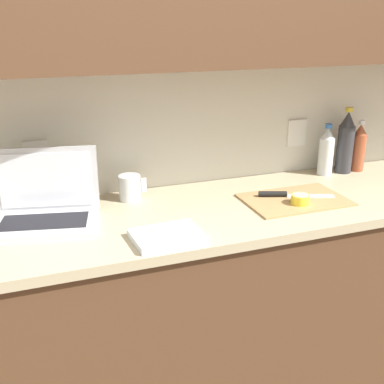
# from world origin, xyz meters

# --- Properties ---
(wall_back) EXTENTS (5.20, 0.38, 2.60)m
(wall_back) POSITION_xyz_m (0.00, 0.22, 1.56)
(wall_back) COLOR silver
(wall_back) RESTS_ON ground_plane
(counter_unit) EXTENTS (2.60, 0.59, 0.92)m
(counter_unit) POSITION_xyz_m (-0.02, 0.00, 0.47)
(counter_unit) COLOR brown
(counter_unit) RESTS_ON ground_plane
(laptop) EXTENTS (0.40, 0.31, 0.25)m
(laptop) POSITION_xyz_m (-0.38, 0.08, 0.98)
(laptop) COLOR silver
(laptop) RESTS_ON counter_unit
(cutting_board) EXTENTS (0.39, 0.26, 0.01)m
(cutting_board) POSITION_xyz_m (0.54, -0.04, 0.92)
(cutting_board) COLOR tan
(cutting_board) RESTS_ON counter_unit
(knife) EXTENTS (0.29, 0.13, 0.02)m
(knife) POSITION_xyz_m (0.51, 0.00, 0.93)
(knife) COLOR silver
(knife) RESTS_ON cutting_board
(lemon_half_cut) EXTENTS (0.07, 0.07, 0.04)m
(lemon_half_cut) POSITION_xyz_m (0.53, -0.09, 0.94)
(lemon_half_cut) COLOR yellow
(lemon_half_cut) RESTS_ON cutting_board
(bottle_green_soda) EXTENTS (0.07, 0.07, 0.23)m
(bottle_green_soda) POSITION_xyz_m (0.84, 0.21, 1.02)
(bottle_green_soda) COLOR silver
(bottle_green_soda) RESTS_ON counter_unit
(bottle_oil_tall) EXTENTS (0.07, 0.07, 0.30)m
(bottle_oil_tall) POSITION_xyz_m (0.94, 0.21, 1.05)
(bottle_oil_tall) COLOR #333338
(bottle_oil_tall) RESTS_ON counter_unit
(bottle_water_clear) EXTENTS (0.06, 0.06, 0.23)m
(bottle_water_clear) POSITION_xyz_m (1.02, 0.21, 1.02)
(bottle_water_clear) COLOR #A34C2D
(bottle_water_clear) RESTS_ON counter_unit
(measuring_cup) EXTENTS (0.10, 0.08, 0.10)m
(measuring_cup) POSITION_xyz_m (-0.05, 0.19, 0.97)
(measuring_cup) COLOR silver
(measuring_cup) RESTS_ON counter_unit
(dish_towel) EXTENTS (0.23, 0.17, 0.02)m
(dish_towel) POSITION_xyz_m (-0.03, -0.20, 0.93)
(dish_towel) COLOR white
(dish_towel) RESTS_ON counter_unit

